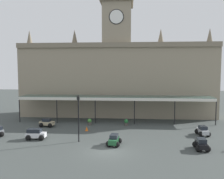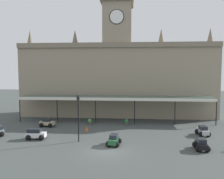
{
  "view_description": "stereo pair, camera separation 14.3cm",
  "coord_description": "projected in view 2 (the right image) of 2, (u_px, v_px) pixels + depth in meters",
  "views": [
    {
      "loc": [
        2.18,
        -22.88,
        8.21
      ],
      "look_at": [
        0.0,
        6.62,
        5.67
      ],
      "focal_mm": 37.68,
      "sensor_mm": 36.0,
      "label": 1
    },
    {
      "loc": [
        2.32,
        -22.87,
        8.21
      ],
      "look_at": [
        0.0,
        6.62,
        5.67
      ],
      "focal_mm": 37.68,
      "sensor_mm": 36.0,
      "label": 2
    }
  ],
  "objects": [
    {
      "name": "car_green_sedan",
      "position": [
        114.0,
        141.0,
        25.47
      ],
      "size": [
        1.69,
        2.15,
        1.19
      ],
      "color": "#1E512D",
      "rests_on": "ground"
    },
    {
      "name": "ground_plane",
      "position": [
        107.0,
        151.0,
        23.6
      ],
      "size": [
        140.0,
        140.0,
        0.0
      ],
      "primitive_type": "plane",
      "color": "#3F4543"
    },
    {
      "name": "car_black_sedan",
      "position": [
        201.0,
        145.0,
        23.99
      ],
      "size": [
        1.57,
        2.08,
        1.19
      ],
      "color": "black",
      "rests_on": "ground"
    },
    {
      "name": "car_beige_sedan",
      "position": [
        47.0,
        123.0,
        33.71
      ],
      "size": [
        2.13,
        1.66,
        1.19
      ],
      "color": "tan",
      "rests_on": "ground"
    },
    {
      "name": "traffic_cone",
      "position": [
        87.0,
        129.0,
        31.42
      ],
      "size": [
        0.4,
        0.4,
        0.62
      ],
      "primitive_type": "cone",
      "color": "orange",
      "rests_on": "ground"
    },
    {
      "name": "planter_by_canopy",
      "position": [
        126.0,
        122.0,
        34.28
      ],
      "size": [
        0.6,
        0.6,
        0.96
      ],
      "color": "#47423D",
      "rests_on": "ground"
    },
    {
      "name": "victorian_lamppost",
      "position": [
        78.0,
        113.0,
        26.46
      ],
      "size": [
        0.3,
        0.3,
        5.36
      ],
      "color": "black",
      "rests_on": "ground"
    },
    {
      "name": "entrance_canopy",
      "position": [
        115.0,
        97.0,
        36.61
      ],
      "size": [
        29.94,
        3.26,
        4.03
      ],
      "color": "#38564C",
      "rests_on": "ground"
    },
    {
      "name": "car_white_estate",
      "position": [
        36.0,
        135.0,
        27.61
      ],
      "size": [
        2.28,
        1.6,
        1.27
      ],
      "color": "silver",
      "rests_on": "ground"
    },
    {
      "name": "station_building",
      "position": [
        117.0,
        76.0,
        41.54
      ],
      "size": [
        33.51,
        6.02,
        20.33
      ],
      "color": "gray",
      "rests_on": "ground"
    },
    {
      "name": "car_silver_sedan",
      "position": [
        203.0,
        131.0,
        29.22
      ],
      "size": [
        1.61,
        2.11,
        1.19
      ],
      "color": "#B2B5BA",
      "rests_on": "ground"
    },
    {
      "name": "planter_near_kerb",
      "position": [
        90.0,
        122.0,
        34.67
      ],
      "size": [
        0.6,
        0.6,
        0.96
      ],
      "color": "#47423D",
      "rests_on": "ground"
    }
  ]
}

